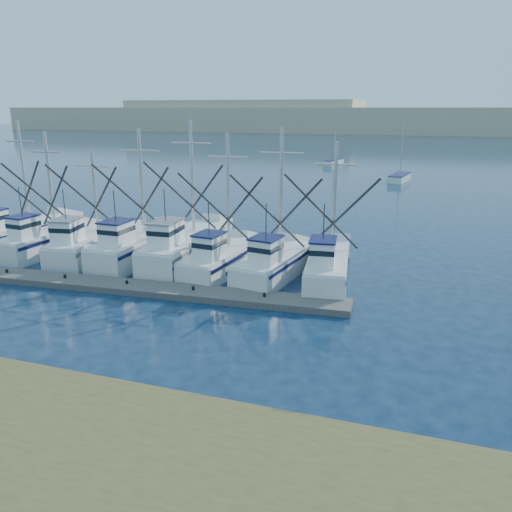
{
  "coord_description": "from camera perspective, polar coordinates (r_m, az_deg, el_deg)",
  "views": [
    {
      "loc": [
        6.39,
        -16.92,
        9.91
      ],
      "look_at": [
        -1.72,
        8.0,
        2.1
      ],
      "focal_mm": 35.0,
      "sensor_mm": 36.0,
      "label": 1
    }
  ],
  "objects": [
    {
      "name": "ground",
      "position": [
        20.63,
        -2.38,
        -12.13
      ],
      "size": [
        500.0,
        500.0,
        0.0
      ],
      "primitive_type": "plane",
      "color": "#0B1D34",
      "rests_on": "ground"
    },
    {
      "name": "floating_dock",
      "position": [
        29.69,
        -16.2,
        -3.22
      ],
      "size": [
        27.18,
        3.48,
        0.36
      ],
      "primitive_type": "cube",
      "rotation": [
        0.0,
        0.0,
        0.06
      ],
      "color": "#65605A",
      "rests_on": "ground"
    },
    {
      "name": "dune_ridge",
      "position": [
        227.07,
        16.99,
        14.66
      ],
      "size": [
        360.0,
        60.0,
        10.0
      ],
      "primitive_type": "cube",
      "color": "tan",
      "rests_on": "ground"
    },
    {
      "name": "trawler_fleet",
      "position": [
        33.55,
        -12.01,
        0.81
      ],
      "size": [
        26.16,
        9.48,
        9.18
      ],
      "color": "white",
      "rests_on": "ground"
    },
    {
      "name": "sailboat_near",
      "position": [
        73.63,
        16.09,
        8.6
      ],
      "size": [
        2.94,
        6.5,
        8.1
      ],
      "rotation": [
        0.0,
        0.0,
        -0.17
      ],
      "color": "white",
      "rests_on": "ground"
    },
    {
      "name": "sailboat_far",
      "position": [
        92.65,
        8.89,
        10.57
      ],
      "size": [
        2.8,
        6.37,
        8.1
      ],
      "rotation": [
        0.0,
        0.0,
        -0.2
      ],
      "color": "white",
      "rests_on": "ground"
    }
  ]
}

